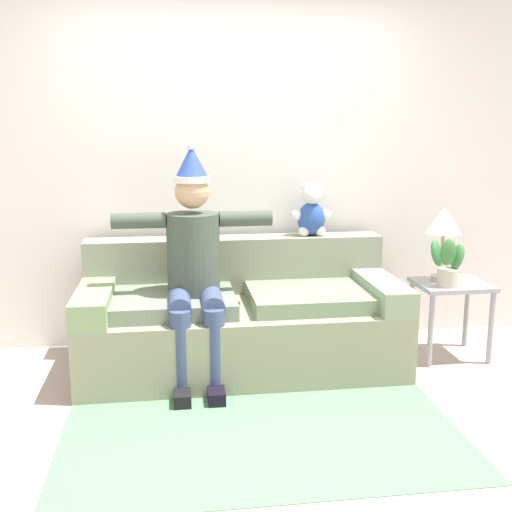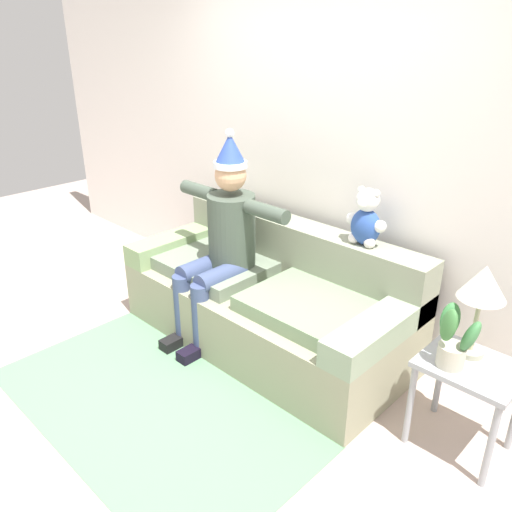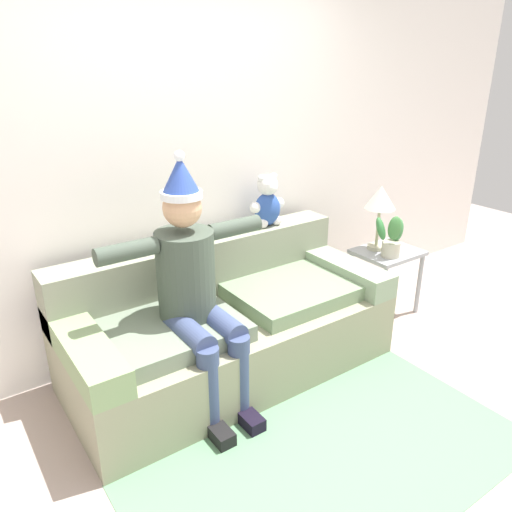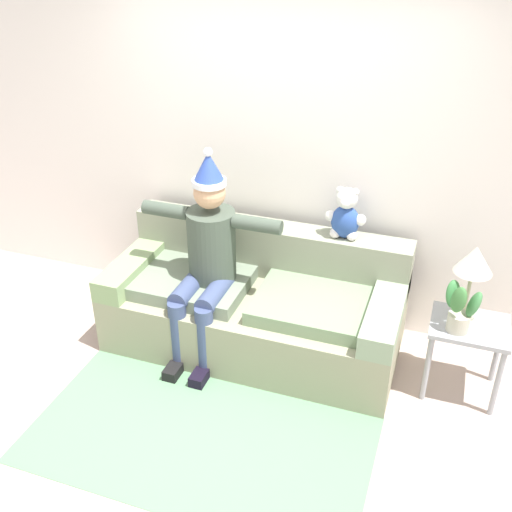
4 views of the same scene
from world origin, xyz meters
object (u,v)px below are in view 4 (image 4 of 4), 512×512
Objects in this scene: teddy_bear at (346,215)px; potted_plant at (460,309)px; couch at (257,304)px; table_lamp at (474,263)px; side_table at (468,337)px; person_seated at (207,255)px.

potted_plant is (0.84, -0.45, -0.31)m from teddy_bear.
couch is 1.55m from table_lamp.
couch reaches higher than side_table.
person_seated is 1.71m from potted_plant.
table_lamp is (1.74, 0.18, 0.17)m from person_seated.
person_seated reaches higher than side_table.
couch is 3.91× the size of side_table.
teddy_bear is at bearing 162.18° from table_lamp.
side_table is 0.28m from potted_plant.
potted_plant is at bearing -135.40° from side_table.
person_seated is at bearing -151.86° from couch.
couch is 4.07× the size of table_lamp.
couch is at bearing 174.04° from potted_plant.
potted_plant is (1.39, -0.15, 0.37)m from couch.
couch is 5.51× the size of teddy_bear.
table_lamp is at bearing 6.04° from person_seated.
side_table is (1.48, -0.06, 0.12)m from couch.
teddy_bear reaches higher than side_table.
potted_plant is at bearing 0.68° from person_seated.
table_lamp reaches higher than couch.
side_table is (0.92, -0.36, -0.56)m from teddy_bear.
table_lamp is at bearing -17.82° from teddy_bear.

